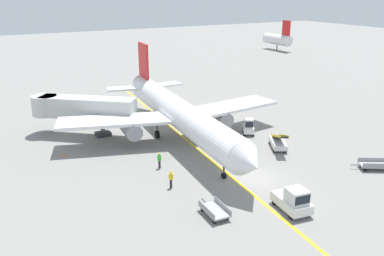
# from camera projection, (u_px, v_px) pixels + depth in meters

# --- Properties ---
(ground_plane) EXTENTS (300.00, 300.00, 0.00)m
(ground_plane) POSITION_uv_depth(u_px,v_px,m) (254.00, 178.00, 40.85)
(ground_plane) COLOR gray
(taxi_line_yellow) EXTENTS (8.68, 79.59, 0.01)m
(taxi_line_yellow) POSITION_uv_depth(u_px,v_px,m) (215.00, 163.00, 44.31)
(taxi_line_yellow) COLOR yellow
(taxi_line_yellow) RESTS_ON ground
(airliner) EXTENTS (28.45, 35.34, 10.10)m
(airliner) POSITION_uv_depth(u_px,v_px,m) (178.00, 112.00, 50.20)
(airliner) COLOR white
(airliner) RESTS_ON ground
(jet_bridge) EXTENTS (11.44, 10.07, 4.85)m
(jet_bridge) POSITION_uv_depth(u_px,v_px,m) (77.00, 107.00, 51.87)
(jet_bridge) COLOR beige
(jet_bridge) RESTS_ON ground
(pushback_tug) EXTENTS (2.40, 3.84, 2.20)m
(pushback_tug) POSITION_uv_depth(u_px,v_px,m) (293.00, 201.00, 34.48)
(pushback_tug) COLOR silver
(pushback_tug) RESTS_ON ground
(baggage_tug_near_wing) EXTENTS (2.37, 2.73, 2.10)m
(baggage_tug_near_wing) POSITION_uv_depth(u_px,v_px,m) (249.00, 127.00, 52.77)
(baggage_tug_near_wing) COLOR silver
(baggage_tug_near_wing) RESTS_ON ground
(belt_loader_forward_hold) EXTENTS (3.55, 4.97, 2.59)m
(belt_loader_forward_hold) POSITION_uv_depth(u_px,v_px,m) (278.00, 142.00, 48.20)
(belt_loader_forward_hold) COLOR silver
(belt_loader_forward_hold) RESTS_ON ground
(baggage_cart_loaded) EXTENTS (3.62, 2.80, 0.94)m
(baggage_cart_loaded) POSITION_uv_depth(u_px,v_px,m) (374.00, 165.00, 42.74)
(baggage_cart_loaded) COLOR #A5A5A8
(baggage_cart_loaded) RESTS_ON ground
(baggage_cart_empty_trailing) EXTENTS (1.74, 3.80, 0.94)m
(baggage_cart_empty_trailing) POSITION_uv_depth(u_px,v_px,m) (215.00, 210.00, 34.01)
(baggage_cart_empty_trailing) COLOR #A5A5A8
(baggage_cart_empty_trailing) RESTS_ON ground
(ground_crew_marshaller) EXTENTS (0.36, 0.24, 1.70)m
(ground_crew_marshaller) POSITION_uv_depth(u_px,v_px,m) (159.00, 160.00, 42.82)
(ground_crew_marshaller) COLOR #26262D
(ground_crew_marshaller) RESTS_ON ground
(ground_crew_wing_walker) EXTENTS (0.36, 0.24, 1.70)m
(ground_crew_wing_walker) POSITION_uv_depth(u_px,v_px,m) (171.00, 179.00, 38.60)
(ground_crew_wing_walker) COLOR #26262D
(ground_crew_wing_walker) RESTS_ON ground
(safety_cone_nose_left) EXTENTS (0.36, 0.36, 0.44)m
(safety_cone_nose_left) POSITION_uv_depth(u_px,v_px,m) (64.00, 155.00, 45.98)
(safety_cone_nose_left) COLOR orange
(safety_cone_nose_left) RESTS_ON ground
(safety_cone_nose_right) EXTENTS (0.36, 0.36, 0.44)m
(safety_cone_nose_right) POSITION_uv_depth(u_px,v_px,m) (215.00, 129.00, 54.36)
(safety_cone_nose_right) COLOR orange
(safety_cone_nose_right) RESTS_ON ground
(distant_aircraft_mid_right) EXTENTS (3.00, 10.10, 8.80)m
(distant_aircraft_mid_right) POSITION_uv_depth(u_px,v_px,m) (278.00, 39.00, 123.11)
(distant_aircraft_mid_right) COLOR silver
(distant_aircraft_mid_right) RESTS_ON ground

